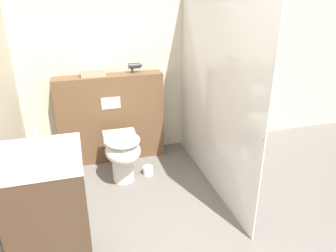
# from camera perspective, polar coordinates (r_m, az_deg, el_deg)

# --- Properties ---
(wall_back) EXTENTS (8.00, 0.06, 2.50)m
(wall_back) POSITION_cam_1_polar(r_m,az_deg,el_deg) (4.11, -6.66, 11.84)
(wall_back) COLOR beige
(wall_back) RESTS_ON ground_plane
(partition_panel) EXTENTS (1.28, 0.23, 1.09)m
(partition_panel) POSITION_cam_1_polar(r_m,az_deg,el_deg) (4.10, -9.88, 1.30)
(partition_panel) COLOR brown
(partition_panel) RESTS_ON ground_plane
(shower_glass) EXTENTS (0.04, 2.00, 2.08)m
(shower_glass) POSITION_cam_1_polar(r_m,az_deg,el_deg) (3.39, 7.92, 5.52)
(shower_glass) COLOR silver
(shower_glass) RESTS_ON ground_plane
(toilet) EXTENTS (0.38, 0.58, 0.56)m
(toilet) POSITION_cam_1_polar(r_m,az_deg,el_deg) (3.66, -7.91, -4.68)
(toilet) COLOR white
(toilet) RESTS_ON ground_plane
(sink_vanity) EXTENTS (0.61, 0.45, 1.14)m
(sink_vanity) POSITION_cam_1_polar(r_m,az_deg,el_deg) (2.74, -20.35, -13.25)
(sink_vanity) COLOR #473323
(sink_vanity) RESTS_ON ground_plane
(hair_drier) EXTENTS (0.17, 0.07, 0.12)m
(hair_drier) POSITION_cam_1_polar(r_m,az_deg,el_deg) (3.97, -5.75, 10.36)
(hair_drier) COLOR #2D2D33
(hair_drier) RESTS_ON partition_panel
(folded_towel) EXTENTS (0.28, 0.15, 0.09)m
(folded_towel) POSITION_cam_1_polar(r_m,az_deg,el_deg) (3.92, -12.92, 9.11)
(folded_towel) COLOR tan
(folded_towel) RESTS_ON partition_panel
(spare_toilet_roll) EXTENTS (0.12, 0.12, 0.10)m
(spare_toilet_roll) POSITION_cam_1_polar(r_m,az_deg,el_deg) (3.91, -3.52, -7.73)
(spare_toilet_roll) COLOR white
(spare_toilet_roll) RESTS_ON ground_plane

